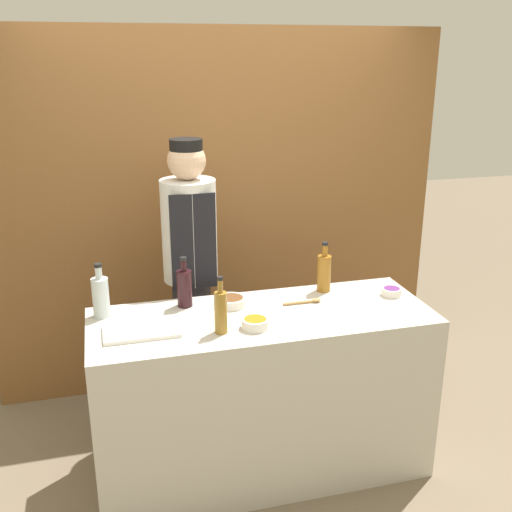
# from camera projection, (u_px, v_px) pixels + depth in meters

# --- Properties ---
(ground_plane) EXTENTS (14.00, 14.00, 0.00)m
(ground_plane) POSITION_uv_depth(u_px,v_px,m) (262.00, 466.00, 3.41)
(ground_plane) COLOR #756651
(cabinet_wall) EXTENTS (3.03, 0.18, 2.40)m
(cabinet_wall) POSITION_uv_depth(u_px,v_px,m) (218.00, 213.00, 4.06)
(cabinet_wall) COLOR brown
(cabinet_wall) RESTS_ON ground_plane
(counter) EXTENTS (1.79, 0.66, 0.94)m
(counter) POSITION_uv_depth(u_px,v_px,m) (262.00, 394.00, 3.26)
(counter) COLOR beige
(counter) RESTS_ON ground_plane
(sauce_bowl_brown) EXTENTS (0.16, 0.16, 0.05)m
(sauce_bowl_brown) POSITION_uv_depth(u_px,v_px,m) (231.00, 301.00, 3.22)
(sauce_bowl_brown) COLOR white
(sauce_bowl_brown) RESTS_ON counter
(sauce_bowl_orange) EXTENTS (0.14, 0.14, 0.05)m
(sauce_bowl_orange) POSITION_uv_depth(u_px,v_px,m) (255.00, 323.00, 2.95)
(sauce_bowl_orange) COLOR white
(sauce_bowl_orange) RESTS_ON counter
(sauce_bowl_purple) EXTENTS (0.11, 0.11, 0.04)m
(sauce_bowl_purple) POSITION_uv_depth(u_px,v_px,m) (391.00, 291.00, 3.35)
(sauce_bowl_purple) COLOR white
(sauce_bowl_purple) RESTS_ON counter
(cutting_board) EXTENTS (0.37, 0.21, 0.02)m
(cutting_board) POSITION_uv_depth(u_px,v_px,m) (141.00, 331.00, 2.91)
(cutting_board) COLOR white
(cutting_board) RESTS_ON counter
(bottle_vinegar) EXTENTS (0.06, 0.06, 0.29)m
(bottle_vinegar) POSITION_uv_depth(u_px,v_px,m) (221.00, 311.00, 2.88)
(bottle_vinegar) COLOR olive
(bottle_vinegar) RESTS_ON counter
(bottle_wine) EXTENTS (0.08, 0.08, 0.28)m
(bottle_wine) POSITION_uv_depth(u_px,v_px,m) (184.00, 287.00, 3.19)
(bottle_wine) COLOR black
(bottle_wine) RESTS_ON counter
(bottle_amber) EXTENTS (0.08, 0.08, 0.29)m
(bottle_amber) POSITION_uv_depth(u_px,v_px,m) (324.00, 272.00, 3.39)
(bottle_amber) COLOR #9E661E
(bottle_amber) RESTS_ON counter
(bottle_clear) EXTENTS (0.09, 0.09, 0.29)m
(bottle_clear) POSITION_uv_depth(u_px,v_px,m) (101.00, 296.00, 3.06)
(bottle_clear) COLOR silver
(bottle_clear) RESTS_ON counter
(wooden_spoon) EXTENTS (0.21, 0.04, 0.02)m
(wooden_spoon) POSITION_uv_depth(u_px,v_px,m) (306.00, 302.00, 3.25)
(wooden_spoon) COLOR #B2844C
(wooden_spoon) RESTS_ON counter
(chef_center) EXTENTS (0.32, 0.32, 1.78)m
(chef_center) POSITION_uv_depth(u_px,v_px,m) (191.00, 272.00, 3.60)
(chef_center) COLOR #28282D
(chef_center) RESTS_ON ground_plane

